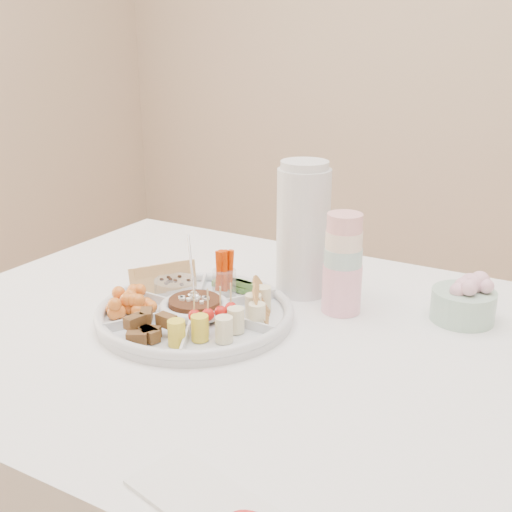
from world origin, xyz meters
The scene contains 12 objects.
dining_table centered at (0.00, 0.00, 0.38)m, with size 1.52×1.02×0.76m, color white.
party_tray centered at (-0.21, -0.02, 0.78)m, with size 0.38×0.38×0.04m, color silver.
bean_dip centered at (-0.21, -0.02, 0.79)m, with size 0.10×0.10×0.04m, color #542C1E.
tortillas centered at (-0.09, 0.04, 0.80)m, with size 0.09×0.09×0.05m, color tan, non-canonical shape.
carrot_cucumber centered at (-0.20, 0.11, 0.82)m, with size 0.10×0.10×0.09m, color #D63700, non-canonical shape.
pita_raisins centered at (-0.32, 0.05, 0.80)m, with size 0.12×0.12×0.07m, color tan, non-canonical shape.
cherries centered at (-0.33, -0.08, 0.79)m, with size 0.12×0.12×0.05m, color orange, non-canonical shape.
granola_chunks centered at (-0.22, -0.15, 0.79)m, with size 0.10×0.10×0.04m, color brown, non-canonical shape.
banana_tomato centered at (-0.10, -0.09, 0.82)m, with size 0.10×0.10×0.08m, color #DDC275, non-canonical shape.
cup_stack centered at (0.02, 0.17, 0.87)m, with size 0.08×0.08×0.22m, color silver.
thermos centered at (-0.10, 0.22, 0.90)m, with size 0.11×0.11×0.29m, color white.
flower_bowl centered at (0.24, 0.24, 0.80)m, with size 0.12×0.12×0.09m, color silver.
Camera 1 is at (0.46, -0.96, 1.29)m, focal length 45.00 mm.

